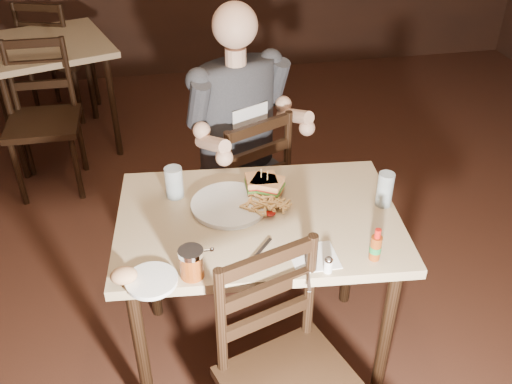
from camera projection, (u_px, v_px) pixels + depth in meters
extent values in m
plane|color=black|center=(289.00, 376.00, 2.50)|extent=(7.00, 7.00, 0.00)
cube|color=tan|center=(258.00, 221.00, 2.19)|extent=(1.13, 0.81, 0.04)
cylinder|color=black|center=(142.00, 356.00, 2.13)|extent=(0.05, 0.05, 0.73)
cylinder|color=black|center=(150.00, 256.00, 2.60)|extent=(0.05, 0.05, 0.73)
cylinder|color=black|center=(385.00, 337.00, 2.21)|extent=(0.05, 0.05, 0.73)
cylinder|color=black|center=(351.00, 243.00, 2.68)|extent=(0.05, 0.05, 0.73)
cube|color=tan|center=(44.00, 46.00, 3.76)|extent=(1.00, 1.00, 0.04)
cylinder|color=black|center=(15.00, 128.00, 3.62)|extent=(0.04, 0.04, 0.73)
cylinder|color=black|center=(0.00, 91.00, 4.09)|extent=(0.04, 0.04, 0.73)
cylinder|color=black|center=(113.00, 107.00, 3.87)|extent=(0.04, 0.04, 0.73)
cylinder|color=black|center=(89.00, 75.00, 4.34)|extent=(0.04, 0.04, 0.73)
cylinder|color=white|center=(230.00, 206.00, 2.22)|extent=(0.32, 0.32, 0.02)
ellipsoid|color=maroon|center=(270.00, 213.00, 2.16)|extent=(0.04, 0.04, 0.01)
cylinder|color=silver|center=(174.00, 182.00, 2.25)|extent=(0.08, 0.08, 0.13)
cylinder|color=silver|center=(385.00, 189.00, 2.20)|extent=(0.07, 0.07, 0.14)
cube|color=white|center=(314.00, 257.00, 1.98)|extent=(0.16, 0.15, 0.00)
cube|color=silver|center=(308.00, 272.00, 1.91)|extent=(0.05, 0.19, 0.00)
cube|color=silver|center=(260.00, 252.00, 1.99)|extent=(0.12, 0.14, 0.01)
cylinder|color=white|center=(152.00, 282.00, 1.87)|extent=(0.18, 0.18, 0.01)
ellipsoid|color=tan|center=(124.00, 275.00, 1.85)|extent=(0.09, 0.08, 0.05)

